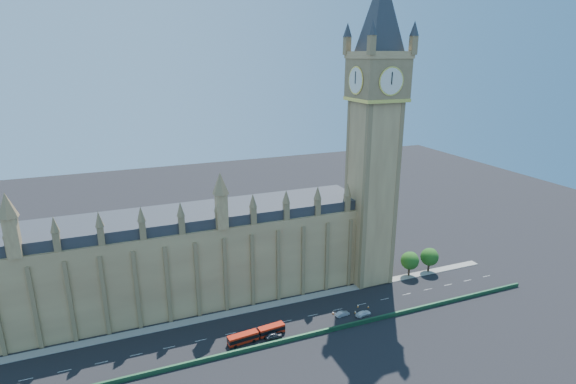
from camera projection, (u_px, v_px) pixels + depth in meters
name	position (u px, v px, depth m)	size (l,w,h in m)	color
ground	(273.00, 324.00, 123.51)	(400.00, 400.00, 0.00)	black
palace_westminster	(166.00, 260.00, 130.23)	(120.00, 20.00, 28.00)	#9B764B
elizabeth_tower	(375.00, 113.00, 133.48)	(20.59, 20.59, 105.00)	#9B764B
bridge_parapet	(285.00, 341.00, 115.33)	(160.00, 0.60, 1.20)	#1E4C2D
kerb_north	(262.00, 307.00, 131.94)	(160.00, 3.00, 0.16)	gray
tree_east_near	(410.00, 260.00, 149.25)	(6.00, 6.00, 8.50)	#382619
tree_east_far	(430.00, 256.00, 152.07)	(6.00, 6.00, 8.50)	#382619
red_bus	(257.00, 334.00, 116.59)	(15.76, 3.78, 2.65)	#B11D0B
car_grey	(274.00, 335.00, 117.27)	(1.86, 4.61, 1.57)	#3D3E44
car_silver	(342.00, 314.00, 127.17)	(1.45, 4.16, 1.37)	#A6A9AE
car_white	(363.00, 313.00, 127.31)	(1.95, 4.79, 1.39)	white
cone_a	(355.00, 312.00, 128.64)	(0.56, 0.56, 0.80)	black
cone_b	(333.00, 313.00, 128.15)	(0.56, 0.56, 0.79)	black
cone_c	(358.00, 306.00, 131.76)	(0.59, 0.59, 0.74)	black
cone_d	(368.00, 307.00, 131.46)	(0.41, 0.41, 0.65)	black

